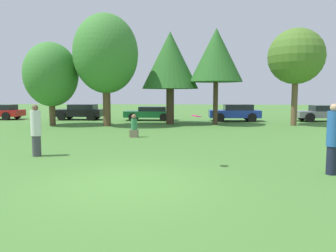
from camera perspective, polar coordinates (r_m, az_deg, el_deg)
ground_plane at (r=7.67m, az=-7.84°, el=-10.05°), size 120.00×120.00×0.00m
person_thrower at (r=11.52m, az=-22.60°, el=-0.73°), size 0.33×0.33×1.74m
person_catcher at (r=9.21m, az=27.44°, el=-2.03°), size 0.30×0.30×1.84m
frisbee at (r=8.97m, az=5.09°, el=1.79°), size 0.28×0.28×0.07m
bystander_sitting at (r=15.52m, az=-6.13°, el=-0.25°), size 0.39×0.32×1.13m
tree_0 at (r=22.73m, az=-20.25°, el=8.64°), size 3.55×3.55×5.52m
tree_1 at (r=21.42m, az=-11.10°, el=12.53°), size 4.18×4.18×7.25m
tree_2 at (r=22.59m, az=0.39°, el=11.62°), size 3.95×3.95×6.43m
tree_3 at (r=22.15m, az=8.64°, el=12.43°), size 3.59×3.59×6.52m
tree_4 at (r=22.97m, az=22.00°, el=11.44°), size 3.64×3.64×6.40m
parked_car_black at (r=27.19m, az=-15.45°, el=2.51°), size 3.88×2.04×1.27m
parked_car_green at (r=25.70m, az=-3.23°, el=2.36°), size 3.99×1.92×1.10m
parked_car_blue at (r=25.36m, az=11.95°, el=2.43°), size 3.92×2.15×1.31m
parked_car_grey at (r=27.34m, az=26.13°, el=2.14°), size 4.06×1.96×1.25m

